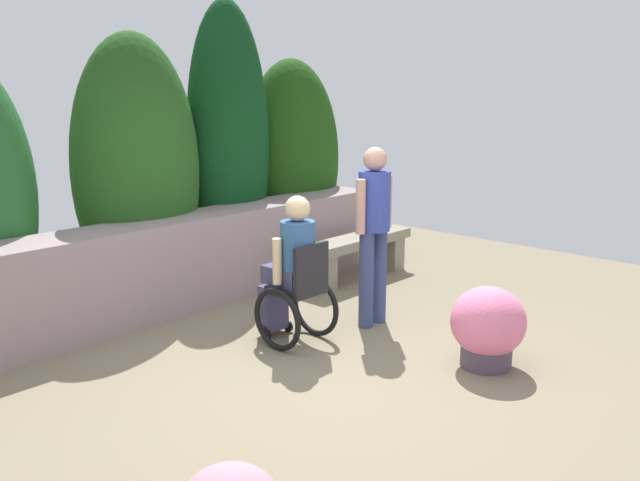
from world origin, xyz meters
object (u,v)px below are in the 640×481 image
person_in_wheelchair (293,275)px  flower_pot_terracotta_by_wall (488,327)px  stone_bench (358,250)px  person_standing_companion (374,224)px

person_in_wheelchair → flower_pot_terracotta_by_wall: (0.68, -1.53, -0.29)m
stone_bench → person_standing_companion: size_ratio=0.96×
person_standing_companion → flower_pot_terracotta_by_wall: 1.46m
flower_pot_terracotta_by_wall → person_standing_companion: bearing=83.5°
flower_pot_terracotta_by_wall → person_in_wheelchair: bearing=114.0°
stone_bench → person_in_wheelchair: 2.14m
stone_bench → person_in_wheelchair: person_in_wheelchair is taller
stone_bench → person_standing_companion: bearing=-141.6°
stone_bench → flower_pot_terracotta_by_wall: size_ratio=2.45×
stone_bench → flower_pot_terracotta_by_wall: (-1.26, -2.39, -0.01)m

